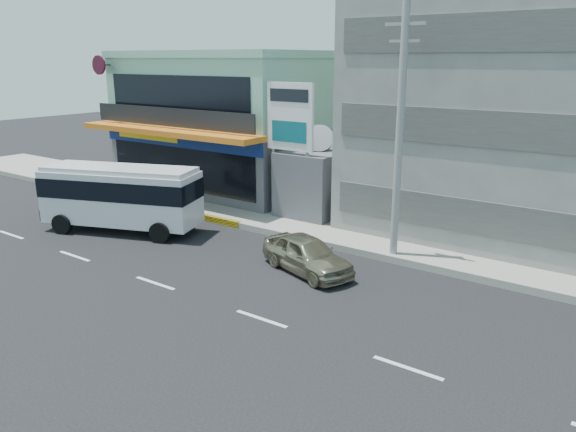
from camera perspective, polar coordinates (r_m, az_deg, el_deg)
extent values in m
plane|color=black|center=(21.36, -13.34, -6.67)|extent=(120.00, 120.00, 0.00)
cube|color=gray|center=(25.64, 10.64, -2.33)|extent=(70.00, 5.00, 0.30)
cube|color=#48484D|center=(35.87, -5.08, 6.08)|extent=(12.00, 10.00, 4.00)
cube|color=#8BC5A4|center=(35.42, -5.23, 12.47)|extent=(12.00, 10.00, 4.00)
cube|color=#CC6918|center=(31.46, -12.17, 8.39)|extent=(12.40, 1.80, 0.30)
cube|color=navy|center=(32.03, -11.11, 7.58)|extent=(12.00, 0.12, 0.80)
cube|color=black|center=(32.29, -10.93, 4.96)|extent=(11.00, 0.06, 2.60)
cube|color=gray|center=(28.18, 25.85, 12.22)|extent=(16.00, 12.00, 14.00)
cube|color=#48484D|center=(29.65, 4.16, 3.56)|extent=(3.00, 6.00, 3.50)
cylinder|color=slate|center=(28.49, 3.16, 6.81)|extent=(1.50, 1.50, 0.15)
cylinder|color=gray|center=(27.94, -1.46, 5.98)|extent=(0.16, 0.16, 6.50)
cylinder|color=gray|center=(26.79, 1.96, 5.55)|extent=(0.16, 0.16, 6.50)
cube|color=white|center=(27.07, 0.22, 10.05)|extent=(2.60, 0.18, 3.20)
cylinder|color=#999993|center=(22.29, 11.24, 7.74)|extent=(0.30, 0.30, 10.00)
cube|color=#999993|center=(22.12, 11.85, 18.57)|extent=(1.60, 0.12, 0.12)
cube|color=#999993|center=(22.10, 11.76, 17.02)|extent=(1.20, 0.10, 0.10)
cube|color=silver|center=(27.60, -16.58, 1.89)|extent=(7.73, 4.78, 2.43)
cube|color=black|center=(27.50, -16.66, 2.85)|extent=(7.80, 4.85, 0.90)
cube|color=silver|center=(27.33, -16.80, 4.57)|extent=(7.46, 4.51, 0.21)
cylinder|color=black|center=(28.39, -21.97, -0.77)|extent=(0.99, 0.61, 0.95)
cylinder|color=black|center=(30.19, -19.37, 0.43)|extent=(0.99, 0.61, 0.95)
cylinder|color=black|center=(25.71, -12.89, -1.66)|extent=(0.99, 0.61, 0.95)
cylinder|color=black|center=(27.68, -10.67, -0.28)|extent=(0.99, 0.61, 0.95)
imported|color=tan|center=(21.61, 1.95, -3.91)|extent=(4.55, 2.95, 1.44)
imported|color=#5D150D|center=(29.06, -14.87, 0.27)|extent=(1.94, 0.83, 0.99)
imported|color=#66594C|center=(28.82, -15.01, 2.23)|extent=(0.50, 0.70, 1.82)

